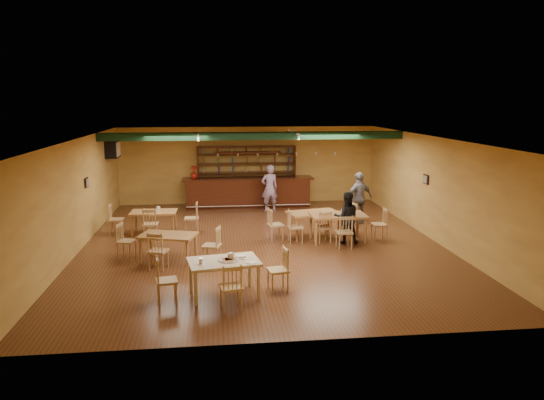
{
  "coord_description": "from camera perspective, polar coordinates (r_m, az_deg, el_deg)",
  "views": [
    {
      "loc": [
        -1.31,
        -13.96,
        4.04
      ],
      "look_at": [
        0.35,
        0.6,
        1.15
      ],
      "focal_mm": 33.7,
      "sensor_mm": 36.0,
      "label": 1
    }
  ],
  "objects": [
    {
      "name": "dining_table_c",
      "position": [
        13.28,
        -11.49,
        -5.22
      ],
      "size": [
        1.56,
        1.19,
        0.69
      ],
      "primitive_type": "cube",
      "rotation": [
        0.0,
        0.0,
        -0.28
      ],
      "color": "olive",
      "rests_on": "ground"
    },
    {
      "name": "poinsettia",
      "position": [
        19.31,
        -8.72,
        3.08
      ],
      "size": [
        0.34,
        0.34,
        0.48
      ],
      "primitive_type": "imported",
      "rotation": [
        0.0,
        0.0,
        0.35
      ],
      "color": "#B31B10",
      "rests_on": "bar_counter"
    },
    {
      "name": "ceiling_beam",
      "position": [
        16.85,
        -2.03,
        7.17
      ],
      "size": [
        10.0,
        0.3,
        0.25
      ],
      "primitive_type": "cube",
      "color": "black",
      "rests_on": "ceiling"
    },
    {
      "name": "track_rail_left",
      "position": [
        17.4,
        -8.16,
        7.42
      ],
      "size": [
        0.05,
        2.5,
        0.05
      ],
      "primitive_type": "cube",
      "color": "white",
      "rests_on": "ceiling"
    },
    {
      "name": "pizza_server",
      "position": [
        10.71,
        -4.04,
        -6.54
      ],
      "size": [
        0.33,
        0.19,
        0.0
      ],
      "primitive_type": "cube",
      "rotation": [
        0.0,
        0.0,
        -0.33
      ],
      "color": "silver",
      "rests_on": "pizza_tray"
    },
    {
      "name": "side_plate",
      "position": [
        10.49,
        -2.27,
        -6.97
      ],
      "size": [
        0.25,
        0.25,
        0.01
      ],
      "primitive_type": "cylinder",
      "rotation": [
        0.0,
        0.0,
        0.17
      ],
      "color": "white",
      "rests_on": "near_table"
    },
    {
      "name": "bar_counter",
      "position": [
        19.46,
        -2.7,
        0.86
      ],
      "size": [
        4.94,
        0.85,
        1.13
      ],
      "primitive_type": "cube",
      "color": "#36180A",
      "rests_on": "ground"
    },
    {
      "name": "patron_right_a",
      "position": [
        14.66,
        8.31,
        -1.96
      ],
      "size": [
        0.8,
        0.66,
        1.49
      ],
      "primitive_type": "imported",
      "rotation": [
        0.0,
        0.0,
        2.99
      ],
      "color": "black",
      "rests_on": "ground"
    },
    {
      "name": "picture_left",
      "position": [
        15.58,
        -20.01,
        1.84
      ],
      "size": [
        0.04,
        0.34,
        0.28
      ],
      "primitive_type": "cube",
      "color": "black",
      "rests_on": "wall_left"
    },
    {
      "name": "near_table",
      "position": [
        10.78,
        -5.38,
        -8.7
      ],
      "size": [
        1.58,
        1.16,
        0.77
      ],
      "primitive_type": "cube",
      "rotation": [
        0.0,
        0.0,
        0.17
      ],
      "color": "#D0BE8B",
      "rests_on": "ground"
    },
    {
      "name": "dining_table_d",
      "position": [
        14.91,
        7.35,
        -3.08
      ],
      "size": [
        1.59,
        0.96,
        0.79
      ],
      "primitive_type": "cube",
      "rotation": [
        0.0,
        0.0,
        0.01
      ],
      "color": "olive",
      "rests_on": "ground"
    },
    {
      "name": "patron_bar",
      "position": [
        18.67,
        -0.28,
        1.34
      ],
      "size": [
        0.7,
        0.53,
        1.72
      ],
      "primitive_type": "imported",
      "rotation": [
        0.0,
        0.0,
        3.35
      ],
      "color": "#814AA1",
      "rests_on": "ground"
    },
    {
      "name": "floor",
      "position": [
        14.59,
        -1.09,
        -4.92
      ],
      "size": [
        12.0,
        12.0,
        0.0
      ],
      "primitive_type": "plane",
      "color": "#502E17",
      "rests_on": "ground"
    },
    {
      "name": "track_rail_right",
      "position": [
        17.6,
        2.4,
        7.57
      ],
      "size": [
        0.05,
        2.5,
        0.05
      ],
      "primitive_type": "cube",
      "color": "white",
      "rests_on": "ceiling"
    },
    {
      "name": "patron_right_b",
      "position": [
        17.0,
        9.73,
        0.21
      ],
      "size": [
        1.09,
        0.77,
        1.72
      ],
      "primitive_type": "imported",
      "rotation": [
        0.0,
        0.0,
        3.53
      ],
      "color": "slate",
      "rests_on": "ground"
    },
    {
      "name": "napkin_stack",
      "position": [
        10.86,
        -3.53,
        -6.29
      ],
      "size": [
        0.22,
        0.18,
        0.03
      ],
      "primitive_type": "cube",
      "rotation": [
        0.0,
        0.0,
        0.17
      ],
      "color": "white",
      "rests_on": "near_table"
    },
    {
      "name": "back_bar_hutch",
      "position": [
        19.99,
        -2.83,
        2.81
      ],
      "size": [
        3.83,
        0.4,
        2.28
      ],
      "primitive_type": "cube",
      "color": "#36180A",
      "rests_on": "ground"
    },
    {
      "name": "ac_unit",
      "position": [
        18.57,
        -17.37,
        5.43
      ],
      "size": [
        0.34,
        0.7,
        0.48
      ],
      "primitive_type": "cube",
      "color": "white",
      "rests_on": "wall_left"
    },
    {
      "name": "dining_table_b",
      "position": [
        15.33,
        4.62,
        -2.72
      ],
      "size": [
        1.65,
        1.19,
        0.75
      ],
      "primitive_type": "cube",
      "rotation": [
        0.0,
        0.0,
        0.21
      ],
      "color": "olive",
      "rests_on": "ground"
    },
    {
      "name": "picture_right",
      "position": [
        15.94,
        16.81,
        2.23
      ],
      "size": [
        0.04,
        0.34,
        0.28
      ],
      "primitive_type": "cube",
      "color": "black",
      "rests_on": "wall_right"
    },
    {
      "name": "pizza_tray",
      "position": [
        10.66,
        -4.86,
        -6.69
      ],
      "size": [
        0.42,
        0.42,
        0.01
      ],
      "primitive_type": "cylinder",
      "rotation": [
        0.0,
        0.0,
        -0.05
      ],
      "color": "silver",
      "rests_on": "near_table"
    },
    {
      "name": "parmesan_shaker",
      "position": [
        10.5,
        -7.96,
        -6.77
      ],
      "size": [
        0.09,
        0.09,
        0.11
      ],
      "primitive_type": "cylinder",
      "rotation": [
        0.0,
        0.0,
        0.17
      ],
      "color": "#EAE5C6",
      "rests_on": "near_table"
    },
    {
      "name": "dining_table_a",
      "position": [
        16.05,
        -13.03,
        -2.45
      ],
      "size": [
        1.41,
        0.88,
        0.69
      ],
      "primitive_type": "cube",
      "rotation": [
        0.0,
        0.0,
        -0.04
      ],
      "color": "olive",
      "rests_on": "ground"
    }
  ]
}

